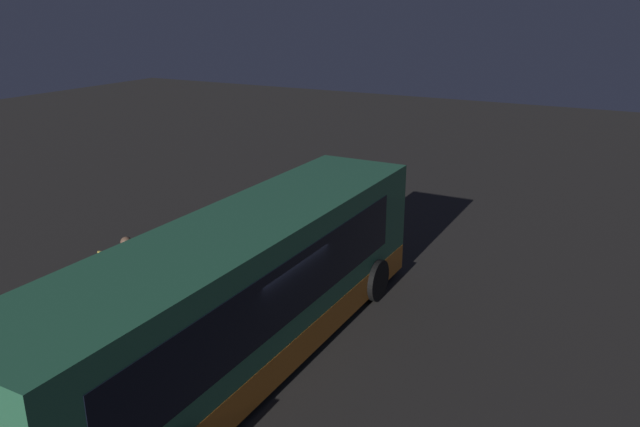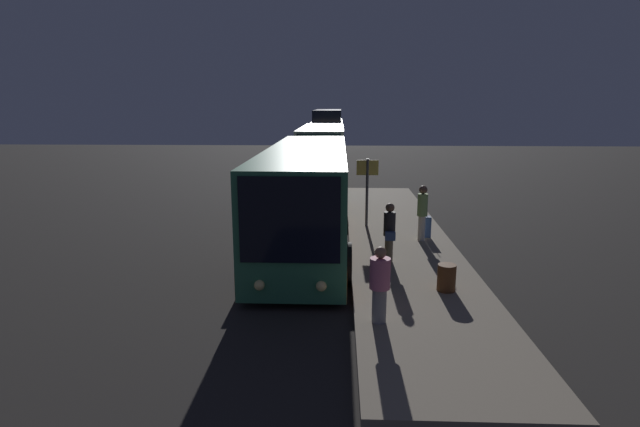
# 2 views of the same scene
# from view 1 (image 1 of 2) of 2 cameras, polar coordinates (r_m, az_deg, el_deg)

# --- Properties ---
(ground) EXTENTS (80.00, 80.00, 0.00)m
(ground) POSITION_cam_1_polar(r_m,az_deg,el_deg) (13.91, -5.84, -13.26)
(ground) COLOR #2B2826
(platform) EXTENTS (20.00, 3.34, 0.20)m
(platform) POSITION_cam_1_polar(r_m,az_deg,el_deg) (15.72, -15.91, -9.51)
(platform) COLOR gray
(platform) RESTS_ON ground
(bus_lead) EXTENTS (12.05, 2.81, 3.18)m
(bus_lead) POSITION_cam_1_polar(r_m,az_deg,el_deg) (13.14, -7.12, -7.41)
(bus_lead) COLOR #2D704C
(bus_lead) RESTS_ON ground
(passenger_boarding) EXTENTS (0.59, 0.59, 1.60)m
(passenger_boarding) POSITION_cam_1_polar(r_m,az_deg,el_deg) (19.68, -0.06, 0.04)
(passenger_boarding) COLOR gray
(passenger_boarding) RESTS_ON platform
(passenger_waiting) EXTENTS (0.50, 0.33, 1.70)m
(passenger_waiting) POSITION_cam_1_polar(r_m,az_deg,el_deg) (16.78, -8.36, -3.25)
(passenger_waiting) COLOR #6B604C
(passenger_waiting) RESTS_ON platform
(passenger_with_bags) EXTENTS (0.46, 0.46, 1.82)m
(passenger_with_bags) POSITION_cam_1_polar(r_m,az_deg,el_deg) (15.95, -17.07, -4.75)
(passenger_with_bags) COLOR silver
(passenger_with_bags) RESTS_ON platform
(suitcase) EXTENTS (0.33, 0.26, 0.94)m
(suitcase) POSITION_cam_1_polar(r_m,az_deg,el_deg) (16.09, -18.71, -7.34)
(suitcase) COLOR #334C7F
(suitcase) RESTS_ON platform
(sign_post) EXTENTS (0.10, 0.78, 2.47)m
(sign_post) POSITION_cam_1_polar(r_m,az_deg,el_deg) (13.35, -18.12, -6.80)
(sign_post) COLOR #4C4C51
(sign_post) RESTS_ON platform
(trash_bin) EXTENTS (0.44, 0.44, 0.65)m
(trash_bin) POSITION_cam_1_polar(r_m,az_deg,el_deg) (19.28, -7.22, -2.18)
(trash_bin) COLOR #593319
(trash_bin) RESTS_ON platform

